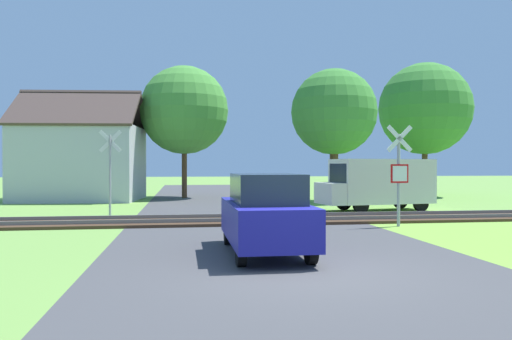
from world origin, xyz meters
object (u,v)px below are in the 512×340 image
Objects in this scene: crossing_sign_far at (110,166)px; parked_car at (265,214)px; tree_right at (334,112)px; tree_center at (184,110)px; stop_sign_near at (399,171)px; mail_truck at (378,182)px; house at (82,161)px; tree_far at (425,109)px.

crossing_sign_far is 0.84× the size of parked_car.
tree_center is at bearing 152.43° from tree_right.
parked_car is at bearing 38.03° from stop_sign_near.
crossing_sign_far reaches higher than parked_car.
tree_center is (-6.78, 15.42, 3.54)m from stop_sign_near.
mail_truck is (1.51, 5.42, -0.54)m from stop_sign_near.
mail_truck is (11.17, 0.73, -0.69)m from crossing_sign_far.
mail_truck is 11.69m from parked_car.
house reaches higher than mail_truck.
stop_sign_near is at bearing -96.70° from tree_right.
stop_sign_near is 5.66m from mail_truck.
mail_truck is at bearing -88.09° from tree_right.
house is 1.80× the size of parked_car.
house is 20.01m from parked_car.
mail_truck is (-7.05, -9.58, -4.38)m from tree_far.
tree_right is 1.42× the size of mail_truck.
tree_center is 1.56× the size of mail_truck.
tree_right is 0.85× the size of tree_far.
house reaches higher than parked_car.
tree_right is (1.31, 11.19, 3.10)m from stop_sign_near.
house is at bearing -50.52° from stop_sign_near.
tree_center is 15.34m from tree_far.
stop_sign_near is at bearing 156.17° from mail_truck.
house is 16.65m from mail_truck.
mail_truck is at bearing 9.56° from crossing_sign_far.
tree_center is (2.88, 10.72, 3.39)m from crossing_sign_far.
tree_far reaches higher than crossing_sign_far.
tree_far is 1.67× the size of mail_truck.
tree_right reaches higher than parked_car.
house is at bearing 49.55° from mail_truck.
crossing_sign_far is 0.46× the size of house.
crossing_sign_far is (-9.66, 4.69, 0.15)m from stop_sign_near.
tree_far reaches higher than parked_car.
tree_center reaches higher than mail_truck.
tree_right is at bearing 67.41° from parked_car.
tree_far is (7.24, 3.82, 0.73)m from tree_right.
tree_right is (8.10, -4.23, -0.44)m from tree_center.
stop_sign_near is at bearing -43.45° from house.
house is at bearing -168.76° from tree_center.
house is 0.84× the size of tree_far.
tree_far is at bearing 54.58° from parked_car.
tree_far is 24.04m from parked_car.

